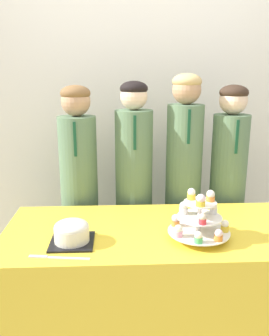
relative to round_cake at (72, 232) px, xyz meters
name	(u,v)px	position (x,y,z in m)	size (l,w,h in m)	color
wall_back	(143,106)	(0.44, 1.20, 0.52)	(9.00, 0.06, 2.70)	silver
table	(154,290)	(0.44, 0.14, -0.45)	(1.67, 0.75, 0.77)	yellow
round_cake	(72,232)	(0.00, 0.00, 0.00)	(0.22, 0.22, 0.12)	black
cake_knife	(49,257)	(-0.09, -0.15, -0.06)	(0.29, 0.05, 0.01)	silver
cupcake_stand	(199,219)	(0.65, 0.02, 0.05)	(0.32, 0.32, 0.26)	silver
student_0	(80,199)	(-0.03, 0.69, -0.08)	(0.26, 0.26, 1.53)	#567556
student_1	(134,198)	(0.35, 0.69, -0.07)	(0.26, 0.26, 1.56)	#567556
student_2	(183,192)	(0.69, 0.69, -0.04)	(0.25, 0.25, 1.61)	#567556
student_3	(227,197)	(1.01, 0.69, -0.08)	(0.25, 0.25, 1.54)	#567556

